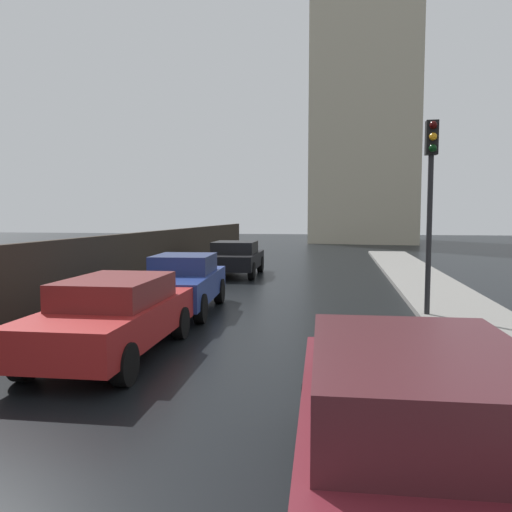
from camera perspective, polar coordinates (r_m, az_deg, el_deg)
car_black_near_kerb at (r=20.12m, az=-2.34°, el=-0.17°), size 1.99×4.02×1.35m
car_blue_far_ahead at (r=12.79m, az=-8.30°, el=-2.94°), size 1.94×4.09×1.39m
car_maroon_behind_camera at (r=4.22m, az=17.18°, el=-18.36°), size 1.89×4.12×1.48m
car_red_far_lane at (r=8.99m, az=-15.64°, el=-6.39°), size 1.82×4.22×1.34m
traffic_light at (r=12.12m, az=18.98°, el=7.93°), size 0.26×0.39×4.34m
distant_tower at (r=47.68m, az=12.58°, el=16.87°), size 10.08×11.12×30.52m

